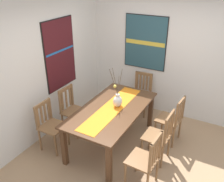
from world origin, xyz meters
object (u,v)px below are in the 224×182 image
chair_1 (141,92)px  painting_on_back_wall (60,54)px  chair_2 (172,119)px  chair_4 (160,136)px  centerpiece_vase (117,100)px  chair_5 (146,159)px  dining_table (112,113)px  painting_on_side_wall (145,43)px  chair_0 (50,125)px  chair_3 (72,110)px

chair_1 → painting_on_back_wall: painting_on_back_wall is taller
chair_2 → chair_4: bearing=178.2°
centerpiece_vase → chair_5: (-0.75, -0.87, -0.39)m
dining_table → painting_on_side_wall: size_ratio=1.64×
chair_4 → chair_0: bearing=108.5°
chair_1 → chair_3: 1.63m
chair_1 → painting_on_back_wall: size_ratio=0.67×
chair_5 → dining_table: bearing=54.9°
chair_5 → painting_on_back_wall: (0.89, 2.22, 0.99)m
chair_1 → painting_on_side_wall: size_ratio=0.79×
chair_4 → painting_on_side_wall: bearing=31.3°
painting_on_side_wall → chair_3: bearing=152.8°
painting_on_side_wall → chair_2: bearing=-134.9°
chair_2 → chair_5: bearing=179.8°
chair_2 → chair_3: (-0.62, 1.81, 0.00)m
painting_on_side_wall → chair_0: bearing=158.7°
painting_on_back_wall → chair_3: bearing=-122.1°
painting_on_back_wall → painting_on_side_wall: size_ratio=1.18×
dining_table → chair_3: chair_3 is taller
centerpiece_vase → painting_on_side_wall: painting_on_side_wall is taller
chair_1 → centerpiece_vase: bearing=-177.7°
chair_3 → painting_on_side_wall: (1.61, -0.83, 1.07)m
chair_1 → chair_3: size_ratio=0.97×
chair_3 → painting_on_side_wall: bearing=-27.2°
chair_1 → painting_on_side_wall: bearing=14.9°
centerpiece_vase → chair_3: centerpiece_vase is taller
dining_table → centerpiece_vase: (0.10, -0.06, 0.23)m
chair_0 → painting_on_side_wall: size_ratio=0.78×
chair_3 → dining_table: bearing=-88.8°
painting_on_side_wall → chair_1: bearing=-165.1°
chair_4 → painting_on_back_wall: painting_on_back_wall is taller
chair_1 → chair_2: size_ratio=0.99×
centerpiece_vase → chair_2: 1.09m
dining_table → centerpiece_vase: centerpiece_vase is taller
dining_table → painting_on_back_wall: size_ratio=1.39×
dining_table → chair_4: (-0.01, -0.91, -0.17)m
chair_0 → chair_2: size_ratio=0.98×
chair_2 → painting_on_side_wall: size_ratio=0.80×
centerpiece_vase → chair_0: centerpiece_vase is taller
chair_0 → chair_1: bearing=-25.2°
dining_table → painting_on_back_wall: 1.55m
chair_4 → chair_5: chair_4 is taller
chair_5 → centerpiece_vase: bearing=49.3°
dining_table → chair_5: bearing=-125.1°
centerpiece_vase → chair_0: size_ratio=0.79×
chair_1 → painting_on_side_wall: painting_on_side_wall is taller
dining_table → chair_3: bearing=91.2°
chair_2 → chair_4: size_ratio=0.97×
centerpiece_vase → painting_on_back_wall: (0.14, 1.35, 0.60)m
painting_on_side_wall → centerpiece_vase: bearing=-175.6°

